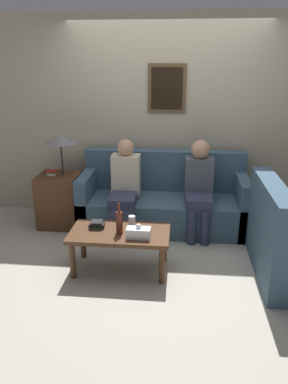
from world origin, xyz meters
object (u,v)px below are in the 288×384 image
Objects in this scene: couch_main at (163,202)px; drinking_glass at (132,220)px; person_right at (199,185)px; coffee_table at (120,237)px; wine_bottle at (119,222)px; person_left at (125,185)px.

couch_main reaches higher than drinking_glass.
drinking_glass is 1.06m from person_right.
couch_main is at bearing 71.50° from coffee_table.
coffee_table is 3.15× the size of wine_bottle.
coffee_table is at bearing -130.23° from person_right.
wine_bottle is 1.28m from person_right.
coffee_table is 1.29m from person_right.
couch_main reaches higher than coffee_table.
person_right is at bearing 50.64° from wine_bottle.
wine_bottle is 3.57× the size of drinking_glass.
person_right reaches higher than wine_bottle.
coffee_table is 11.25× the size of drinking_glass.
person_right is at bearing 3.16° from person_left.
person_left is (-0.18, 0.71, 0.14)m from drinking_glass.
drinking_glass is (-0.28, -0.94, 0.15)m from couch_main.
coffee_table is 0.25m from drinking_glass.
wine_bottle is at bearing -112.90° from drinking_glass.
person_right is (0.43, -0.18, 0.30)m from couch_main.
coffee_table is at bearing -108.50° from couch_main.
person_right reaches higher than coffee_table.
wine_bottle is 0.28× the size of person_right.
coffee_table is 0.87× the size of person_right.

